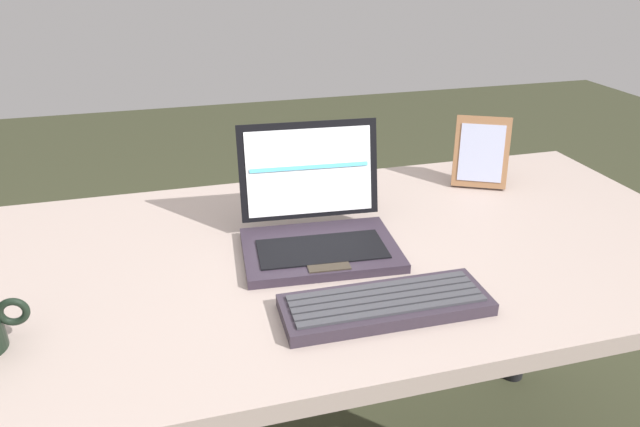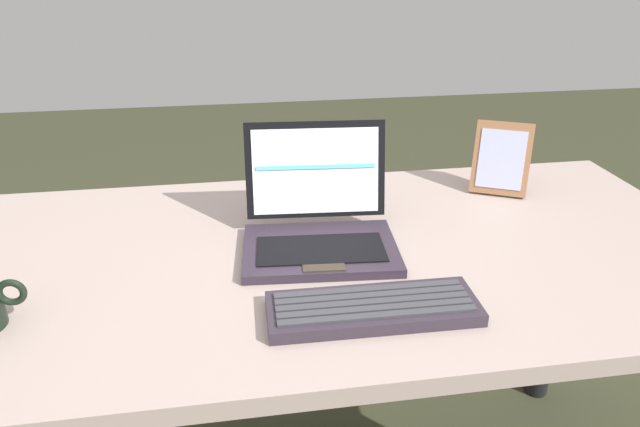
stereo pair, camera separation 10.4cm
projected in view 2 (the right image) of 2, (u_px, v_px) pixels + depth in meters
desk at (269, 300)px, 1.13m from camera, size 1.79×0.76×0.74m
laptop_front at (319, 225)px, 1.09m from camera, size 0.30×0.26×0.22m
external_keyboard at (373, 308)px, 0.90m from camera, size 0.34×0.12×0.03m
photo_frame at (501, 159)px, 1.31m from camera, size 0.14×0.11×0.17m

